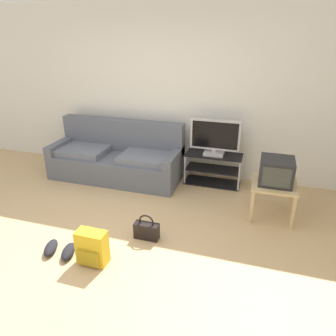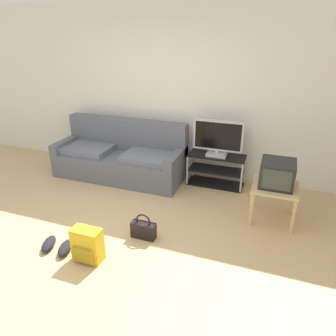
# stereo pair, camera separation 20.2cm
# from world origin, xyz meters

# --- Properties ---
(ground_plane) EXTENTS (9.00, 9.80, 0.02)m
(ground_plane) POSITION_xyz_m (0.00, 0.00, -0.01)
(ground_plane) COLOR tan
(wall_back) EXTENTS (9.00, 0.10, 2.70)m
(wall_back) POSITION_xyz_m (0.00, 2.45, 1.35)
(wall_back) COLOR silver
(wall_back) RESTS_ON ground_plane
(couch) EXTENTS (2.11, 0.82, 0.91)m
(couch) POSITION_xyz_m (-0.66, 1.90, 0.33)
(couch) COLOR #565B66
(couch) RESTS_ON ground_plane
(tv_stand) EXTENTS (0.87, 0.37, 0.49)m
(tv_stand) POSITION_xyz_m (0.90, 2.10, 0.25)
(tv_stand) COLOR black
(tv_stand) RESTS_ON ground_plane
(flat_tv) EXTENTS (0.75, 0.22, 0.55)m
(flat_tv) POSITION_xyz_m (0.90, 2.08, 0.77)
(flat_tv) COLOR #B2B2B7
(flat_tv) RESTS_ON tv_stand
(side_table) EXTENTS (0.55, 0.55, 0.47)m
(side_table) POSITION_xyz_m (1.79, 1.36, 0.40)
(side_table) COLOR tan
(side_table) RESTS_ON ground_plane
(crt_tv) EXTENTS (0.41, 0.41, 0.32)m
(crt_tv) POSITION_xyz_m (1.79, 1.38, 0.64)
(crt_tv) COLOR #232326
(crt_tv) RESTS_ON side_table
(backpack) EXTENTS (0.31, 0.23, 0.37)m
(backpack) POSITION_xyz_m (0.02, -0.14, 0.18)
(backpack) COLOR gold
(backpack) RESTS_ON ground_plane
(handbag) EXTENTS (0.29, 0.12, 0.32)m
(handbag) POSITION_xyz_m (0.41, 0.42, 0.11)
(handbag) COLOR black
(handbag) RESTS_ON ground_plane
(sneakers_pair) EXTENTS (0.44, 0.32, 0.09)m
(sneakers_pair) POSITION_xyz_m (-0.41, -0.12, 0.04)
(sneakers_pair) COLOR black
(sneakers_pair) RESTS_ON ground_plane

